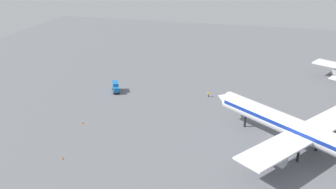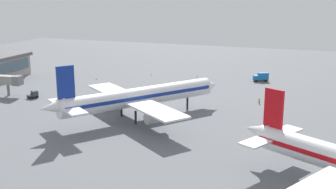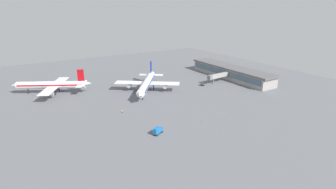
# 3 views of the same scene
# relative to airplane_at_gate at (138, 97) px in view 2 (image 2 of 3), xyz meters

# --- Properties ---
(ground) EXTENTS (288.00, 288.00, 0.00)m
(ground) POSITION_rel_airplane_at_gate_xyz_m (-5.23, 4.48, -6.01)
(ground) COLOR slate
(airplane_at_gate) EXTENTS (46.10, 39.01, 16.53)m
(airplane_at_gate) POSITION_rel_airplane_at_gate_xyz_m (0.00, 0.00, 0.00)
(airplane_at_gate) COLOR white
(airplane_at_gate) RESTS_ON ground
(baggage_tug) EXTENTS (3.73, 3.42, 2.30)m
(baggage_tug) POSITION_rel_airplane_at_gate_xyz_m (-8.56, -40.53, -4.86)
(baggage_tug) COLOR black
(baggage_tug) RESTS_ON ground
(catering_truck) EXTENTS (4.24, 5.85, 3.30)m
(catering_truck) POSITION_rel_airplane_at_gate_xyz_m (-58.54, 25.21, -4.32)
(catering_truck) COLOR black
(catering_truck) RESTS_ON ground
(ground_crew_worker) EXTENTS (0.50, 0.54, 1.67)m
(ground_crew_worker) POSITION_rel_airplane_at_gate_xyz_m (-26.51, 28.95, -5.16)
(ground_crew_worker) COLOR #1E2338
(ground_crew_worker) RESTS_ON ground
(safety_cone_near_gate) EXTENTS (0.44, 0.44, 0.60)m
(safety_cone_near_gate) POSITION_rel_airplane_at_gate_xyz_m (-58.50, -0.06, -5.71)
(safety_cone_near_gate) COLOR #EA590C
(safety_cone_near_gate) RESTS_ON ground
(safety_cone_mid_apron) EXTENTS (0.44, 0.44, 0.60)m
(safety_cone_mid_apron) POSITION_rel_airplane_at_gate_xyz_m (-39.81, -35.03, -5.71)
(safety_cone_mid_apron) COLOR #EA590C
(safety_cone_mid_apron) RESTS_ON ground
(safety_cone_far_side) EXTENTS (0.44, 0.44, 0.60)m
(safety_cone_far_side) POSITION_rel_airplane_at_gate_xyz_m (-54.64, -18.18, -5.71)
(safety_cone_far_side) COLOR #EA590C
(safety_cone_far_side) RESTS_ON ground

